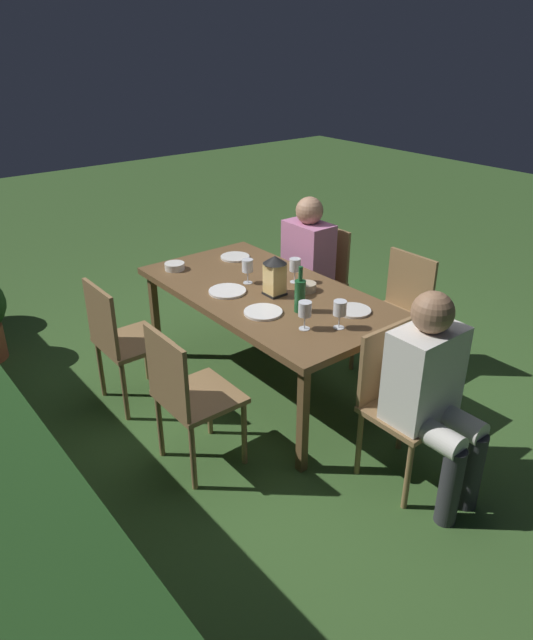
{
  "coord_description": "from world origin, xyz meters",
  "views": [
    {
      "loc": [
        -2.76,
        2.18,
        2.24
      ],
      "look_at": [
        0.0,
        0.0,
        0.51
      ],
      "focal_mm": 32.63,
      "sensor_mm": 36.0,
      "label": 1
    }
  ],
  "objects_px": {
    "dining_table": "(266,298)",
    "person_in_pink": "(302,263)",
    "wine_glass_a": "(305,310)",
    "chair_side_left_a": "(398,309)",
    "wine_glass_b": "(248,267)",
    "plate_d": "(263,312)",
    "bowl_bread": "(307,287)",
    "plate_a": "(353,310)",
    "lantern_centerpiece": "(275,273)",
    "wine_glass_d": "(295,266)",
    "chair_head_near": "(399,398)",
    "green_bottle_on_table": "(300,295)",
    "chair_side_right_a": "(188,393)",
    "person_in_cream": "(433,390)",
    "bowl_olives": "(175,266)",
    "plate_b": "(227,291)",
    "plate_c": "(235,257)",
    "wine_glass_c": "(340,309)",
    "chair_side_left_b": "(319,276)",
    "chair_side_right_b": "(122,338)"
  },
  "relations": [
    {
      "from": "dining_table",
      "to": "person_in_pink",
      "type": "xyz_separation_m",
      "value": [
        0.41,
        -0.67,
        -0.04
      ]
    },
    {
      "from": "wine_glass_a",
      "to": "chair_side_left_a",
      "type": "bearing_deg",
      "value": -81.09
    },
    {
      "from": "wine_glass_b",
      "to": "plate_d",
      "type": "relative_size",
      "value": 0.72
    },
    {
      "from": "plate_d",
      "to": "bowl_bread",
      "type": "relative_size",
      "value": 1.86
    },
    {
      "from": "plate_a",
      "to": "bowl_bread",
      "type": "height_order",
      "value": "bowl_bread"
    },
    {
      "from": "chair_side_left_a",
      "to": "lantern_centerpiece",
      "type": "xyz_separation_m",
      "value": [
        0.32,
        0.87,
        0.39
      ]
    },
    {
      "from": "wine_glass_d",
      "to": "wine_glass_b",
      "type": "bearing_deg",
      "value": 54.18
    },
    {
      "from": "chair_head_near",
      "to": "lantern_centerpiece",
      "type": "height_order",
      "value": "lantern_centerpiece"
    },
    {
      "from": "person_in_pink",
      "to": "green_bottle_on_table",
      "type": "distance_m",
      "value": 1.08
    },
    {
      "from": "wine_glass_b",
      "to": "chair_side_left_a",
      "type": "bearing_deg",
      "value": -123.43
    },
    {
      "from": "person_in_pink",
      "to": "plate_d",
      "type": "bearing_deg",
      "value": 126.38
    },
    {
      "from": "chair_head_near",
      "to": "wine_glass_d",
      "type": "xyz_separation_m",
      "value": [
        1.14,
        -0.24,
        0.36
      ]
    },
    {
      "from": "dining_table",
      "to": "lantern_centerpiece",
      "type": "xyz_separation_m",
      "value": [
        -0.08,
        -0.0,
        0.2
      ]
    },
    {
      "from": "lantern_centerpiece",
      "to": "wine_glass_a",
      "type": "height_order",
      "value": "lantern_centerpiece"
    },
    {
      "from": "chair_side_right_a",
      "to": "chair_side_left_a",
      "type": "relative_size",
      "value": 1.0
    },
    {
      "from": "person_in_cream",
      "to": "green_bottle_on_table",
      "type": "relative_size",
      "value": 3.96
    },
    {
      "from": "plate_d",
      "to": "bowl_olives",
      "type": "xyz_separation_m",
      "value": [
        0.96,
        0.05,
        0.02
      ]
    },
    {
      "from": "wine_glass_b",
      "to": "plate_b",
      "type": "height_order",
      "value": "wine_glass_b"
    },
    {
      "from": "plate_c",
      "to": "bowl_bread",
      "type": "distance_m",
      "value": 0.8
    },
    {
      "from": "person_in_pink",
      "to": "wine_glass_c",
      "type": "distance_m",
      "value": 1.3
    },
    {
      "from": "chair_head_near",
      "to": "plate_a",
      "type": "relative_size",
      "value": 4.05
    },
    {
      "from": "chair_side_right_a",
      "to": "bowl_olives",
      "type": "xyz_separation_m",
      "value": [
        1.11,
        -0.59,
        0.26
      ]
    },
    {
      "from": "wine_glass_c",
      "to": "wine_glass_b",
      "type": "bearing_deg",
      "value": 0.57
    },
    {
      "from": "chair_side_right_a",
      "to": "plate_b",
      "type": "height_order",
      "value": "chair_side_right_a"
    },
    {
      "from": "plate_a",
      "to": "lantern_centerpiece",
      "type": "bearing_deg",
      "value": 23.04
    },
    {
      "from": "dining_table",
      "to": "chair_side_left_a",
      "type": "distance_m",
      "value": 0.98
    },
    {
      "from": "chair_head_near",
      "to": "chair_side_right_a",
      "type": "xyz_separation_m",
      "value": [
        0.74,
        0.87,
        0.0
      ]
    },
    {
      "from": "wine_glass_c",
      "to": "bowl_bread",
      "type": "distance_m",
      "value": 0.56
    },
    {
      "from": "person_in_cream",
      "to": "bowl_bread",
      "type": "relative_size",
      "value": 9.12
    },
    {
      "from": "chair_side_left_b",
      "to": "bowl_olives",
      "type": "xyz_separation_m",
      "value": [
        0.3,
        1.15,
        0.26
      ]
    },
    {
      "from": "chair_head_near",
      "to": "bowl_bread",
      "type": "xyz_separation_m",
      "value": [
        0.98,
        -0.2,
        0.27
      ]
    },
    {
      "from": "person_in_pink",
      "to": "bowl_bread",
      "type": "bearing_deg",
      "value": 140.77
    },
    {
      "from": "chair_side_left_a",
      "to": "bowl_olives",
      "type": "xyz_separation_m",
      "value": [
        1.11,
        1.15,
        0.26
      ]
    },
    {
      "from": "wine_glass_b",
      "to": "wine_glass_d",
      "type": "bearing_deg",
      "value": -125.82
    },
    {
      "from": "chair_head_near",
      "to": "bowl_olives",
      "type": "distance_m",
      "value": 1.9
    },
    {
      "from": "plate_b",
      "to": "plate_a",
      "type": "bearing_deg",
      "value": -149.02
    },
    {
      "from": "person_in_pink",
      "to": "bowl_olives",
      "type": "relative_size",
      "value": 8.09
    },
    {
      "from": "chair_side_right_b",
      "to": "green_bottle_on_table",
      "type": "height_order",
      "value": "green_bottle_on_table"
    },
    {
      "from": "wine_glass_b",
      "to": "person_in_cream",
      "type": "bearing_deg",
      "value": -179.26
    },
    {
      "from": "chair_side_left_b",
      "to": "wine_glass_b",
      "type": "relative_size",
      "value": 5.15
    },
    {
      "from": "plate_b",
      "to": "chair_side_right_a",
      "type": "bearing_deg",
      "value": 129.89
    },
    {
      "from": "wine_glass_b",
      "to": "lantern_centerpiece",
      "type": "bearing_deg",
      "value": -175.56
    },
    {
      "from": "person_in_cream",
      "to": "green_bottle_on_table",
      "type": "distance_m",
      "value": 0.99
    },
    {
      "from": "chair_side_right_a",
      "to": "plate_a",
      "type": "xyz_separation_m",
      "value": [
        -0.18,
        -1.08,
        0.25
      ]
    },
    {
      "from": "plate_a",
      "to": "chair_side_right_a",
      "type": "bearing_deg",
      "value": 80.75
    },
    {
      "from": "chair_head_near",
      "to": "wine_glass_d",
      "type": "bearing_deg",
      "value": -11.78
    },
    {
      "from": "chair_side_left_a",
      "to": "person_in_pink",
      "type": "xyz_separation_m",
      "value": [
        0.81,
        0.2,
        0.15
      ]
    },
    {
      "from": "wine_glass_a",
      "to": "bowl_olives",
      "type": "xyz_separation_m",
      "value": [
        1.28,
        0.11,
        -0.09
      ]
    },
    {
      "from": "plate_c",
      "to": "bowl_bread",
      "type": "relative_size",
      "value": 1.73
    },
    {
      "from": "wine_glass_c",
      "to": "person_in_cream",
      "type": "bearing_deg",
      "value": -179.03
    }
  ]
}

